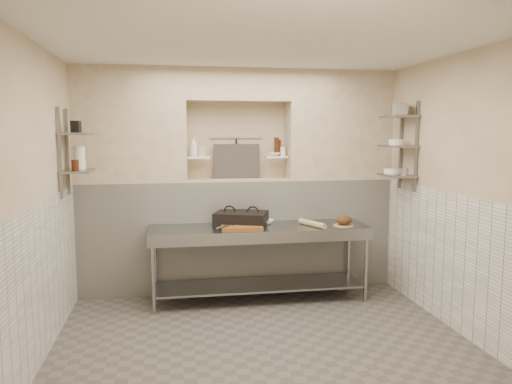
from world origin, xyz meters
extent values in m
cube|color=#59534E|center=(0.00, 0.00, -0.05)|extent=(4.00, 3.90, 0.10)
cube|color=silver|center=(0.00, 0.00, 2.85)|extent=(4.00, 3.90, 0.10)
cube|color=beige|center=(-2.05, 0.00, 1.40)|extent=(0.10, 3.90, 2.80)
cube|color=beige|center=(2.05, 0.00, 1.40)|extent=(0.10, 3.90, 2.80)
cube|color=beige|center=(0.00, 2.00, 1.40)|extent=(4.00, 0.10, 2.80)
cube|color=beige|center=(0.00, -2.00, 1.40)|extent=(4.00, 0.10, 2.80)
cube|color=white|center=(0.00, 1.75, 0.70)|extent=(4.00, 0.40, 1.40)
cube|color=beige|center=(0.00, 1.75, 1.41)|extent=(1.30, 0.40, 0.02)
cube|color=beige|center=(-1.33, 1.75, 2.10)|extent=(1.35, 0.40, 1.40)
cube|color=beige|center=(1.33, 1.75, 2.10)|extent=(1.35, 0.40, 1.40)
cube|color=beige|center=(0.00, 1.75, 2.60)|extent=(1.30, 0.40, 0.40)
cube|color=white|center=(-1.99, 0.00, 0.70)|extent=(0.02, 3.90, 1.40)
cube|color=white|center=(1.99, 0.00, 0.70)|extent=(0.02, 3.90, 1.40)
cube|color=white|center=(-0.50, 1.75, 1.70)|extent=(0.28, 0.16, 0.02)
cube|color=white|center=(0.50, 1.75, 1.70)|extent=(0.28, 0.16, 0.02)
cylinder|color=gray|center=(0.00, 1.92, 1.95)|extent=(0.70, 0.02, 0.02)
cylinder|color=black|center=(0.00, 1.90, 1.78)|extent=(0.02, 0.02, 0.30)
cube|color=#383330|center=(0.00, 1.85, 1.64)|extent=(0.60, 0.08, 0.45)
cube|color=slate|center=(-1.98, 1.25, 1.80)|extent=(0.03, 0.03, 0.95)
cube|color=slate|center=(-1.98, 0.85, 1.80)|extent=(0.03, 0.03, 0.95)
cube|color=slate|center=(-1.84, 1.05, 1.60)|extent=(0.30, 0.50, 0.02)
cube|color=slate|center=(-1.84, 1.05, 2.00)|extent=(0.30, 0.50, 0.03)
cube|color=slate|center=(1.98, 1.25, 1.85)|extent=(0.03, 0.03, 1.05)
cube|color=slate|center=(1.98, 0.85, 1.85)|extent=(0.03, 0.03, 1.05)
cube|color=slate|center=(1.84, 1.05, 1.50)|extent=(0.30, 0.50, 0.02)
cube|color=slate|center=(1.84, 1.05, 1.85)|extent=(0.30, 0.50, 0.02)
cube|color=slate|center=(1.84, 1.05, 2.20)|extent=(0.30, 0.50, 0.03)
cube|color=gray|center=(0.18, 1.20, 0.88)|extent=(2.60, 0.70, 0.04)
cube|color=gray|center=(0.18, 1.20, 0.18)|extent=(2.45, 0.60, 0.03)
cube|color=gray|center=(0.18, 0.87, 0.82)|extent=(2.60, 0.02, 0.12)
cylinder|color=gray|center=(-1.06, 0.91, 0.43)|extent=(0.04, 0.04, 0.86)
cylinder|color=gray|center=(-1.06, 1.49, 0.43)|extent=(0.04, 0.04, 0.86)
cylinder|color=gray|center=(1.42, 0.91, 0.43)|extent=(0.04, 0.04, 0.86)
cylinder|color=gray|center=(1.42, 1.49, 0.43)|extent=(0.04, 0.04, 0.86)
cube|color=black|center=(-0.02, 1.29, 0.95)|extent=(0.72, 0.62, 0.11)
cube|color=black|center=(-0.02, 1.29, 1.04)|extent=(0.72, 0.62, 0.05)
cube|color=brown|center=(-0.05, 1.06, 0.92)|extent=(0.49, 0.36, 0.04)
cube|color=gray|center=(-0.05, 1.11, 0.95)|extent=(0.23, 0.11, 0.01)
cylinder|color=gray|center=(-0.27, 0.97, 0.96)|extent=(0.18, 0.21, 0.02)
imported|color=white|center=(0.28, 1.34, 0.93)|extent=(0.27, 0.27, 0.05)
cylinder|color=tan|center=(0.80, 1.09, 0.93)|extent=(0.24, 0.43, 0.07)
cylinder|color=tan|center=(1.18, 1.05, 0.91)|extent=(0.24, 0.24, 0.01)
ellipsoid|color=#4C2D19|center=(1.18, 1.05, 0.97)|extent=(0.19, 0.19, 0.11)
imported|color=white|center=(-0.56, 1.75, 1.84)|extent=(0.12, 0.12, 0.25)
cube|color=beige|center=(-0.46, 1.77, 1.78)|extent=(0.09, 0.09, 0.13)
imported|color=white|center=(0.47, 1.72, 1.74)|extent=(0.17, 0.17, 0.05)
cylinder|color=#36170A|center=(0.54, 1.77, 1.82)|extent=(0.06, 0.06, 0.21)
cylinder|color=#36170A|center=(0.50, 1.74, 1.83)|extent=(0.06, 0.06, 0.24)
cylinder|color=white|center=(0.58, 1.74, 1.77)|extent=(0.07, 0.07, 0.11)
cylinder|color=white|center=(-1.84, 1.19, 1.74)|extent=(0.12, 0.12, 0.25)
cylinder|color=#36170A|center=(-1.84, 0.92, 1.67)|extent=(0.08, 0.08, 0.12)
cube|color=black|center=(-1.84, 1.06, 2.08)|extent=(0.10, 0.10, 0.13)
cylinder|color=white|center=(1.84, 1.18, 1.54)|extent=(0.20, 0.20, 0.06)
cylinder|color=gray|center=(1.84, 0.86, 1.56)|extent=(0.09, 0.09, 0.09)
cylinder|color=white|center=(1.84, 1.09, 1.90)|extent=(0.18, 0.18, 0.07)
cube|color=gray|center=(1.84, 1.04, 2.28)|extent=(0.24, 0.26, 0.14)
camera|label=1|loc=(-0.85, -4.57, 2.01)|focal=35.00mm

